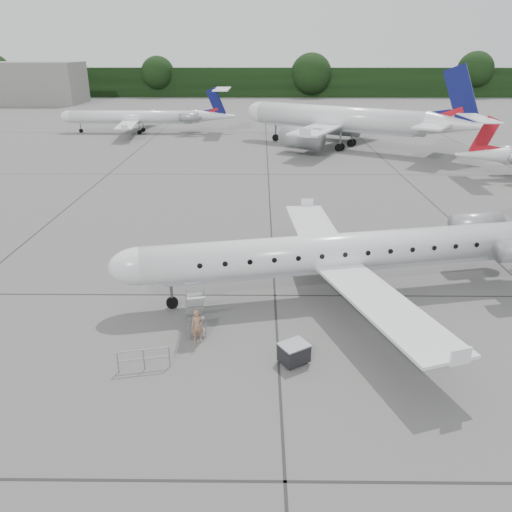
# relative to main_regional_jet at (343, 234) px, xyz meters

# --- Properties ---
(ground) EXTENTS (320.00, 320.00, 0.00)m
(ground) POSITION_rel_main_regional_jet_xyz_m (-0.45, -3.06, -3.61)
(ground) COLOR slate
(ground) RESTS_ON ground
(treeline) EXTENTS (260.00, 4.00, 8.00)m
(treeline) POSITION_rel_main_regional_jet_xyz_m (-0.45, 126.94, 0.39)
(treeline) COLOR black
(treeline) RESTS_ON ground
(terminal_building) EXTENTS (40.00, 14.00, 10.00)m
(terminal_building) POSITION_rel_main_regional_jet_xyz_m (-70.45, 106.94, 1.39)
(terminal_building) COLOR slate
(terminal_building) RESTS_ON ground
(main_regional_jet) EXTENTS (31.58, 25.42, 7.21)m
(main_regional_jet) POSITION_rel_main_regional_jet_xyz_m (0.00, 0.00, 0.00)
(main_regional_jet) COLOR silver
(main_regional_jet) RESTS_ON ground
(airstair) EXTENTS (1.31, 2.52, 2.26)m
(airstair) POSITION_rel_main_regional_jet_xyz_m (-7.75, -3.87, -2.48)
(airstair) COLOR silver
(airstair) RESTS_ON ground
(passenger) EXTENTS (0.70, 0.56, 1.66)m
(passenger) POSITION_rel_main_regional_jet_xyz_m (-7.49, -5.19, -2.77)
(passenger) COLOR #976B52
(passenger) RESTS_ON ground
(safety_railing) EXTENTS (2.17, 0.53, 1.00)m
(safety_railing) POSITION_rel_main_regional_jet_xyz_m (-9.57, -7.50, -3.11)
(safety_railing) COLOR gray
(safety_railing) RESTS_ON ground
(baggage_cart) EXTENTS (1.52, 1.45, 1.03)m
(baggage_cart) POSITION_rel_main_regional_jet_xyz_m (-3.00, -6.95, -3.09)
(baggage_cart) COLOR black
(baggage_cart) RESTS_ON ground
(bg_narrowbody) EXTENTS (38.82, 36.09, 11.33)m
(bg_narrowbody) POSITION_rel_main_regional_jet_xyz_m (6.12, 45.93, 2.06)
(bg_narrowbody) COLOR silver
(bg_narrowbody) RESTS_ON ground
(bg_regional_left) EXTENTS (27.65, 20.06, 7.19)m
(bg_regional_left) POSITION_rel_main_regional_jet_xyz_m (-25.49, 59.05, -0.01)
(bg_regional_left) COLOR silver
(bg_regional_left) RESTS_ON ground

